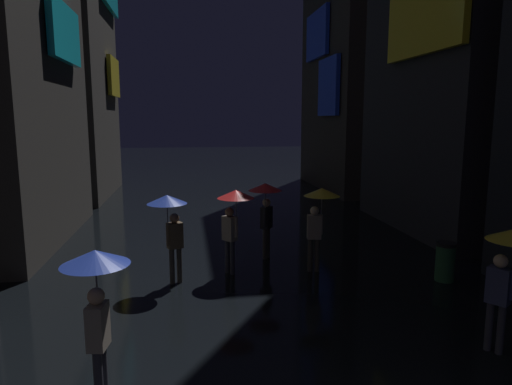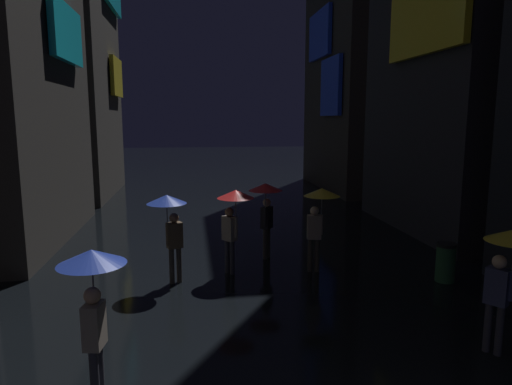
{
  "view_description": "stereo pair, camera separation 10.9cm",
  "coord_description": "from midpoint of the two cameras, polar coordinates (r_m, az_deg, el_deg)",
  "views": [
    {
      "loc": [
        -1.7,
        -2.03,
        3.81
      ],
      "look_at": [
        0.0,
        9.13,
        1.98
      ],
      "focal_mm": 32.0,
      "sensor_mm": 36.0,
      "label": 1
    },
    {
      "loc": [
        -1.59,
        -2.05,
        3.81
      ],
      "look_at": [
        0.0,
        9.13,
        1.98
      ],
      "focal_mm": 32.0,
      "sensor_mm": 36.0,
      "label": 2
    }
  ],
  "objects": [
    {
      "name": "pedestrian_foreground_right_red",
      "position": [
        11.07,
        -2.53,
        -1.96
      ],
      "size": [
        0.9,
        0.9,
        2.12
      ],
      "color": "#2D2D38",
      "rests_on": "ground"
    },
    {
      "name": "pedestrian_midstreet_left_blue",
      "position": [
        10.55,
        -10.49,
        -2.67
      ],
      "size": [
        0.9,
        0.9,
        2.12
      ],
      "color": "#38332D",
      "rests_on": "ground"
    },
    {
      "name": "pedestrian_near_crossing_blue",
      "position": [
        6.45,
        -19.28,
        -10.75
      ],
      "size": [
        0.9,
        0.9,
        2.12
      ],
      "color": "#2D2D38",
      "rests_on": "ground"
    },
    {
      "name": "trash_bin",
      "position": [
        11.78,
        22.86,
        -8.02
      ],
      "size": [
        0.46,
        0.46,
        0.93
      ],
      "color": "#265933",
      "rests_on": "ground"
    },
    {
      "name": "pedestrian_foreground_left_red",
      "position": [
        12.22,
        1.5,
        -0.89
      ],
      "size": [
        0.9,
        0.9,
        2.12
      ],
      "color": "#38332D",
      "rests_on": "ground"
    },
    {
      "name": "pedestrian_far_right_yellow",
      "position": [
        11.4,
        8.2,
        -1.72
      ],
      "size": [
        0.9,
        0.9,
        2.12
      ],
      "color": "#38332D",
      "rests_on": "ground"
    },
    {
      "name": "pedestrian_midstreet_centre_yellow",
      "position": [
        8.3,
        29.41,
        -6.97
      ],
      "size": [
        0.9,
        0.9,
        2.12
      ],
      "color": "#2D2D38",
      "rests_on": "ground"
    },
    {
      "name": "building_right_far",
      "position": [
        26.48,
        13.23,
        21.75
      ],
      "size": [
        4.25,
        8.25,
        19.33
      ],
      "color": "#2D2826",
      "rests_on": "ground"
    }
  ]
}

